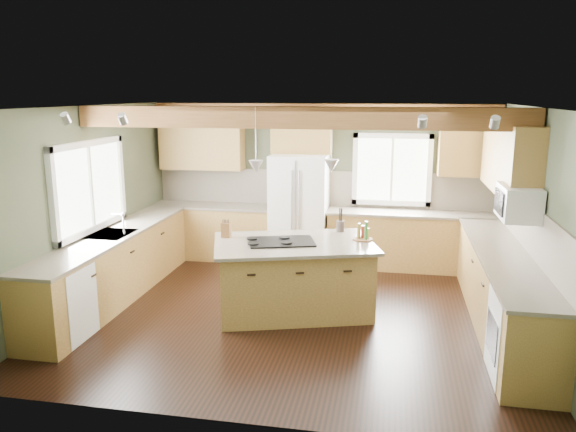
# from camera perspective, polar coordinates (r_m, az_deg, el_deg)

# --- Properties ---
(floor) EXTENTS (5.60, 5.60, 0.00)m
(floor) POSITION_cam_1_polar(r_m,az_deg,el_deg) (7.30, 0.69, -9.82)
(floor) COLOR black
(floor) RESTS_ON ground
(ceiling) EXTENTS (5.60, 5.60, 0.00)m
(ceiling) POSITION_cam_1_polar(r_m,az_deg,el_deg) (6.76, 0.75, 11.03)
(ceiling) COLOR silver
(ceiling) RESTS_ON wall_back
(wall_back) EXTENTS (5.60, 0.00, 5.60)m
(wall_back) POSITION_cam_1_polar(r_m,az_deg,el_deg) (9.35, 3.38, 3.41)
(wall_back) COLOR #3C4531
(wall_back) RESTS_ON ground
(wall_left) EXTENTS (0.00, 5.00, 5.00)m
(wall_left) POSITION_cam_1_polar(r_m,az_deg,el_deg) (7.89, -19.75, 0.99)
(wall_left) COLOR #3C4531
(wall_left) RESTS_ON ground
(wall_right) EXTENTS (0.00, 5.00, 5.00)m
(wall_right) POSITION_cam_1_polar(r_m,az_deg,el_deg) (7.01, 23.89, -0.72)
(wall_right) COLOR #3C4531
(wall_right) RESTS_ON ground
(ceiling_beam) EXTENTS (5.55, 0.26, 0.26)m
(ceiling_beam) POSITION_cam_1_polar(r_m,az_deg,el_deg) (6.84, 0.87, 9.96)
(ceiling_beam) COLOR brown
(ceiling_beam) RESTS_ON ceiling
(soffit_trim) EXTENTS (5.55, 0.20, 0.10)m
(soffit_trim) POSITION_cam_1_polar(r_m,az_deg,el_deg) (9.13, 3.40, 11.02)
(soffit_trim) COLOR brown
(soffit_trim) RESTS_ON ceiling
(backsplash_back) EXTENTS (5.58, 0.03, 0.58)m
(backsplash_back) POSITION_cam_1_polar(r_m,az_deg,el_deg) (9.35, 3.36, 2.85)
(backsplash_back) COLOR brown
(backsplash_back) RESTS_ON wall_back
(backsplash_right) EXTENTS (0.03, 3.70, 0.58)m
(backsplash_right) POSITION_cam_1_polar(r_m,az_deg,el_deg) (7.07, 23.62, -1.34)
(backsplash_right) COLOR brown
(backsplash_right) RESTS_ON wall_right
(base_cab_back_left) EXTENTS (2.02, 0.60, 0.88)m
(base_cab_back_left) POSITION_cam_1_polar(r_m,az_deg,el_deg) (9.62, -7.56, -1.64)
(base_cab_back_left) COLOR brown
(base_cab_back_left) RESTS_ON floor
(counter_back_left) EXTENTS (2.06, 0.64, 0.04)m
(counter_back_left) POSITION_cam_1_polar(r_m,az_deg,el_deg) (9.52, -7.64, 1.04)
(counter_back_left) COLOR #453E33
(counter_back_left) RESTS_ON base_cab_back_left
(base_cab_back_right) EXTENTS (2.62, 0.60, 0.88)m
(base_cab_back_right) POSITION_cam_1_polar(r_m,az_deg,el_deg) (9.16, 12.35, -2.55)
(base_cab_back_right) COLOR brown
(base_cab_back_right) RESTS_ON floor
(counter_back_right) EXTENTS (2.66, 0.64, 0.04)m
(counter_back_right) POSITION_cam_1_polar(r_m,az_deg,el_deg) (9.06, 12.49, 0.26)
(counter_back_right) COLOR #453E33
(counter_back_right) RESTS_ON base_cab_back_right
(base_cab_left) EXTENTS (0.60, 3.70, 0.88)m
(base_cab_left) POSITION_cam_1_polar(r_m,az_deg,el_deg) (7.99, -17.25, -5.06)
(base_cab_left) COLOR brown
(base_cab_left) RESTS_ON floor
(counter_left) EXTENTS (0.64, 3.74, 0.04)m
(counter_left) POSITION_cam_1_polar(r_m,az_deg,el_deg) (7.87, -17.47, -1.86)
(counter_left) COLOR #453E33
(counter_left) RESTS_ON base_cab_left
(base_cab_right) EXTENTS (0.60, 3.70, 0.88)m
(base_cab_right) POSITION_cam_1_polar(r_m,az_deg,el_deg) (7.22, 20.87, -7.20)
(base_cab_right) COLOR brown
(base_cab_right) RESTS_ON floor
(counter_right) EXTENTS (0.64, 3.74, 0.04)m
(counter_right) POSITION_cam_1_polar(r_m,az_deg,el_deg) (7.09, 21.15, -3.69)
(counter_right) COLOR #453E33
(counter_right) RESTS_ON base_cab_right
(upper_cab_back_left) EXTENTS (1.40, 0.35, 0.90)m
(upper_cab_back_left) POSITION_cam_1_polar(r_m,az_deg,el_deg) (9.55, -8.73, 7.41)
(upper_cab_back_left) COLOR brown
(upper_cab_back_left) RESTS_ON wall_back
(upper_cab_over_fridge) EXTENTS (0.96, 0.35, 0.70)m
(upper_cab_over_fridge) POSITION_cam_1_polar(r_m,az_deg,el_deg) (9.12, 1.41, 8.58)
(upper_cab_over_fridge) COLOR brown
(upper_cab_over_fridge) RESTS_ON wall_back
(upper_cab_right) EXTENTS (0.35, 2.20, 0.90)m
(upper_cab_right) POSITION_cam_1_polar(r_m,az_deg,el_deg) (7.74, 21.58, 5.52)
(upper_cab_right) COLOR brown
(upper_cab_right) RESTS_ON wall_right
(upper_cab_back_corner) EXTENTS (0.90, 0.35, 0.90)m
(upper_cab_back_corner) POSITION_cam_1_polar(r_m,az_deg,el_deg) (9.09, 17.92, 6.70)
(upper_cab_back_corner) COLOR brown
(upper_cab_back_corner) RESTS_ON wall_back
(window_left) EXTENTS (0.04, 1.60, 1.05)m
(window_left) POSITION_cam_1_polar(r_m,az_deg,el_deg) (7.88, -19.58, 2.84)
(window_left) COLOR white
(window_left) RESTS_ON wall_left
(window_back) EXTENTS (1.10, 0.04, 1.00)m
(window_back) POSITION_cam_1_polar(r_m,az_deg,el_deg) (9.22, 10.51, 4.66)
(window_back) COLOR white
(window_back) RESTS_ON wall_back
(sink) EXTENTS (0.50, 0.65, 0.03)m
(sink) POSITION_cam_1_polar(r_m,az_deg,el_deg) (7.87, -17.47, -1.83)
(sink) COLOR #262628
(sink) RESTS_ON counter_left
(faucet) EXTENTS (0.02, 0.02, 0.28)m
(faucet) POSITION_cam_1_polar(r_m,az_deg,el_deg) (7.75, -16.37, -0.86)
(faucet) COLOR #B2B2B7
(faucet) RESTS_ON sink
(dishwasher) EXTENTS (0.60, 0.60, 0.84)m
(dishwasher) POSITION_cam_1_polar(r_m,az_deg,el_deg) (6.93, -22.19, -8.22)
(dishwasher) COLOR white
(dishwasher) RESTS_ON floor
(oven) EXTENTS (0.60, 0.72, 0.84)m
(oven) POSITION_cam_1_polar(r_m,az_deg,el_deg) (6.04, 22.89, -11.38)
(oven) COLOR white
(oven) RESTS_ON floor
(microwave) EXTENTS (0.40, 0.70, 0.38)m
(microwave) POSITION_cam_1_polar(r_m,az_deg,el_deg) (6.87, 22.38, 1.28)
(microwave) COLOR white
(microwave) RESTS_ON wall_right
(pendant_left) EXTENTS (0.18, 0.18, 0.16)m
(pendant_left) POSITION_cam_1_polar(r_m,az_deg,el_deg) (6.86, -3.27, 4.99)
(pendant_left) COLOR #B2B2B7
(pendant_left) RESTS_ON ceiling
(pendant_right) EXTENTS (0.18, 0.18, 0.16)m
(pendant_right) POSITION_cam_1_polar(r_m,az_deg,el_deg) (6.97, 4.43, 5.10)
(pendant_right) COLOR #B2B2B7
(pendant_right) RESTS_ON ceiling
(refrigerator) EXTENTS (0.90, 0.74, 1.80)m
(refrigerator) POSITION_cam_1_polar(r_m,az_deg,el_deg) (9.09, 1.16, 0.61)
(refrigerator) COLOR white
(refrigerator) RESTS_ON floor
(island) EXTENTS (2.12, 1.64, 0.88)m
(island) POSITION_cam_1_polar(r_m,az_deg,el_deg) (7.23, 0.59, -6.34)
(island) COLOR brown
(island) RESTS_ON floor
(island_top) EXTENTS (2.28, 1.80, 0.04)m
(island_top) POSITION_cam_1_polar(r_m,az_deg,el_deg) (7.09, 0.59, -2.82)
(island_top) COLOR #453E33
(island_top) RESTS_ON island
(cooktop) EXTENTS (0.93, 0.75, 0.02)m
(cooktop) POSITION_cam_1_polar(r_m,az_deg,el_deg) (7.07, -0.66, -2.62)
(cooktop) COLOR black
(cooktop) RESTS_ON island_top
(knife_block) EXTENTS (0.12, 0.09, 0.19)m
(knife_block) POSITION_cam_1_polar(r_m,az_deg,el_deg) (7.34, -6.31, -1.43)
(knife_block) COLOR brown
(knife_block) RESTS_ON island_top
(utensil_crock) EXTENTS (0.15, 0.15, 0.15)m
(utensil_crock) POSITION_cam_1_polar(r_m,az_deg,el_deg) (7.64, 5.35, -1.03)
(utensil_crock) COLOR #474039
(utensil_crock) RESTS_ON island_top
(bottle_tray) EXTENTS (0.28, 0.28, 0.23)m
(bottle_tray) POSITION_cam_1_polar(r_m,az_deg,el_deg) (7.23, 7.61, -1.51)
(bottle_tray) COLOR brown
(bottle_tray) RESTS_ON island_top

